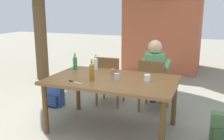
% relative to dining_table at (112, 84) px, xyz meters
% --- Properties ---
extents(ground_plane, '(24.00, 24.00, 0.00)m').
position_rel_dining_table_xyz_m(ground_plane, '(0.00, 0.00, -0.66)').
color(ground_plane, gray).
extents(dining_table, '(1.72, 1.06, 0.73)m').
position_rel_dining_table_xyz_m(dining_table, '(0.00, 0.00, 0.00)').
color(dining_table, brown).
rests_on(dining_table, ground_plane).
extents(chair_far_right, '(0.47, 0.47, 0.87)m').
position_rel_dining_table_xyz_m(chair_far_right, '(0.38, 0.83, -0.17)').
color(chair_far_right, brown).
rests_on(chair_far_right, ground_plane).
extents(chair_far_left, '(0.47, 0.47, 0.87)m').
position_rel_dining_table_xyz_m(chair_far_left, '(-0.38, 0.83, -0.17)').
color(chair_far_left, brown).
rests_on(chair_far_left, ground_plane).
extents(person_in_white_shirt, '(0.47, 0.61, 1.18)m').
position_rel_dining_table_xyz_m(person_in_white_shirt, '(0.39, 0.94, -0.00)').
color(person_in_white_shirt, '#4C935B').
rests_on(person_in_white_shirt, ground_plane).
extents(bottle_green, '(0.06, 0.06, 0.26)m').
position_rel_dining_table_xyz_m(bottle_green, '(-0.73, 0.29, 0.19)').
color(bottle_green, '#287A38').
rests_on(bottle_green, dining_table).
extents(bottle_clear, '(0.06, 0.06, 0.23)m').
position_rel_dining_table_xyz_m(bottle_clear, '(-0.43, 0.41, 0.18)').
color(bottle_clear, white).
rests_on(bottle_clear, dining_table).
extents(bottle_amber, '(0.06, 0.06, 0.29)m').
position_rel_dining_table_xyz_m(bottle_amber, '(-0.21, -0.18, 0.20)').
color(bottle_amber, '#996019').
rests_on(bottle_amber, dining_table).
extents(cup_terracotta, '(0.07, 0.07, 0.08)m').
position_rel_dining_table_xyz_m(cup_terracotta, '(-0.07, 0.21, 0.12)').
color(cup_terracotta, '#BC6B47').
rests_on(cup_terracotta, dining_table).
extents(cup_steel, '(0.07, 0.07, 0.09)m').
position_rel_dining_table_xyz_m(cup_steel, '(0.09, -0.05, 0.12)').
color(cup_steel, '#B2B7BC').
rests_on(cup_steel, dining_table).
extents(cup_white, '(0.08, 0.08, 0.09)m').
position_rel_dining_table_xyz_m(cup_white, '(0.47, 0.07, 0.12)').
color(cup_white, white).
rests_on(cup_white, dining_table).
extents(table_knife, '(0.23, 0.11, 0.01)m').
position_rel_dining_table_xyz_m(table_knife, '(-0.38, -0.34, 0.08)').
color(table_knife, silver).
rests_on(table_knife, dining_table).
extents(backpack_by_near_side, '(0.30, 0.21, 0.38)m').
position_rel_dining_table_xyz_m(backpack_by_near_side, '(-1.24, 0.44, -0.47)').
color(backpack_by_near_side, '#2D4784').
rests_on(backpack_by_near_side, ground_plane).
extents(backpack_by_far_side, '(0.29, 0.21, 0.39)m').
position_rel_dining_table_xyz_m(backpack_by_far_side, '(1.43, 0.15, -0.47)').
color(backpack_by_far_side, '#47663D').
rests_on(backpack_by_far_side, ground_plane).
extents(brick_kiosk, '(2.23, 1.74, 2.68)m').
position_rel_dining_table_xyz_m(brick_kiosk, '(-0.07, 4.07, 0.75)').
color(brick_kiosk, '#B25638').
rests_on(brick_kiosk, ground_plane).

